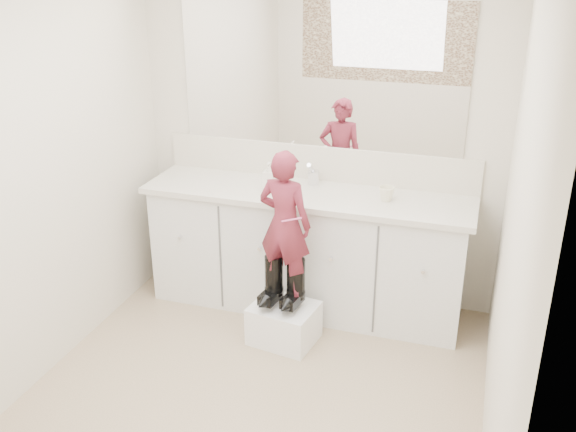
% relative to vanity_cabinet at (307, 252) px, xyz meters
% --- Properties ---
extents(floor, '(3.00, 3.00, 0.00)m').
position_rel_vanity_cabinet_xyz_m(floor, '(0.00, -1.23, -0.42)').
color(floor, '#8C7B5C').
rests_on(floor, ground).
extents(wall_back, '(2.60, 0.00, 2.60)m').
position_rel_vanity_cabinet_xyz_m(wall_back, '(0.00, 0.27, 0.77)').
color(wall_back, beige).
rests_on(wall_back, floor).
extents(wall_front, '(2.60, 0.00, 2.60)m').
position_rel_vanity_cabinet_xyz_m(wall_front, '(0.00, -2.73, 0.77)').
color(wall_front, beige).
rests_on(wall_front, floor).
extents(wall_left, '(0.00, 3.00, 3.00)m').
position_rel_vanity_cabinet_xyz_m(wall_left, '(-1.30, -1.23, 0.78)').
color(wall_left, beige).
rests_on(wall_left, floor).
extents(wall_right, '(0.00, 3.00, 3.00)m').
position_rel_vanity_cabinet_xyz_m(wall_right, '(1.30, -1.23, 0.78)').
color(wall_right, beige).
rests_on(wall_right, floor).
extents(vanity_cabinet, '(2.20, 0.55, 0.85)m').
position_rel_vanity_cabinet_xyz_m(vanity_cabinet, '(0.00, 0.00, 0.00)').
color(vanity_cabinet, silver).
rests_on(vanity_cabinet, floor).
extents(countertop, '(2.28, 0.58, 0.04)m').
position_rel_vanity_cabinet_xyz_m(countertop, '(0.00, -0.01, 0.45)').
color(countertop, beige).
rests_on(countertop, vanity_cabinet).
extents(backsplash, '(2.28, 0.03, 0.25)m').
position_rel_vanity_cabinet_xyz_m(backsplash, '(0.00, 0.26, 0.59)').
color(backsplash, beige).
rests_on(backsplash, countertop).
extents(mirror, '(2.00, 0.02, 1.00)m').
position_rel_vanity_cabinet_xyz_m(mirror, '(0.00, 0.26, 1.22)').
color(mirror, white).
rests_on(mirror, wall_back).
extents(dot_panel, '(2.00, 0.01, 1.20)m').
position_rel_vanity_cabinet_xyz_m(dot_panel, '(0.00, -2.71, 1.22)').
color(dot_panel, '#472819').
rests_on(dot_panel, wall_front).
extents(faucet, '(0.08, 0.08, 0.10)m').
position_rel_vanity_cabinet_xyz_m(faucet, '(0.00, 0.15, 0.52)').
color(faucet, silver).
rests_on(faucet, countertop).
extents(cup, '(0.10, 0.10, 0.10)m').
position_rel_vanity_cabinet_xyz_m(cup, '(0.55, -0.01, 0.51)').
color(cup, '#EFE7BF').
rests_on(cup, countertop).
extents(soap_bottle, '(0.09, 0.09, 0.18)m').
position_rel_vanity_cabinet_xyz_m(soap_bottle, '(-0.27, -0.01, 0.56)').
color(soap_bottle, silver).
rests_on(soap_bottle, countertop).
extents(step_stool, '(0.46, 0.40, 0.26)m').
position_rel_vanity_cabinet_xyz_m(step_stool, '(-0.01, -0.50, -0.29)').
color(step_stool, white).
rests_on(step_stool, floor).
extents(boot_left, '(0.16, 0.25, 0.34)m').
position_rel_vanity_cabinet_xyz_m(boot_left, '(-0.08, -0.48, 0.01)').
color(boot_left, black).
rests_on(boot_left, step_stool).
extents(boot_right, '(0.16, 0.25, 0.34)m').
position_rel_vanity_cabinet_xyz_m(boot_right, '(0.07, -0.48, 0.01)').
color(boot_right, black).
rests_on(boot_right, step_stool).
extents(toddler, '(0.38, 0.28, 0.96)m').
position_rel_vanity_cabinet_xyz_m(toddler, '(-0.01, -0.48, 0.42)').
color(toddler, '#B0364B').
rests_on(toddler, step_stool).
extents(toothbrush, '(0.14, 0.03, 0.06)m').
position_rel_vanity_cabinet_xyz_m(toothbrush, '(0.06, -0.56, 0.49)').
color(toothbrush, pink).
rests_on(toothbrush, toddler).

